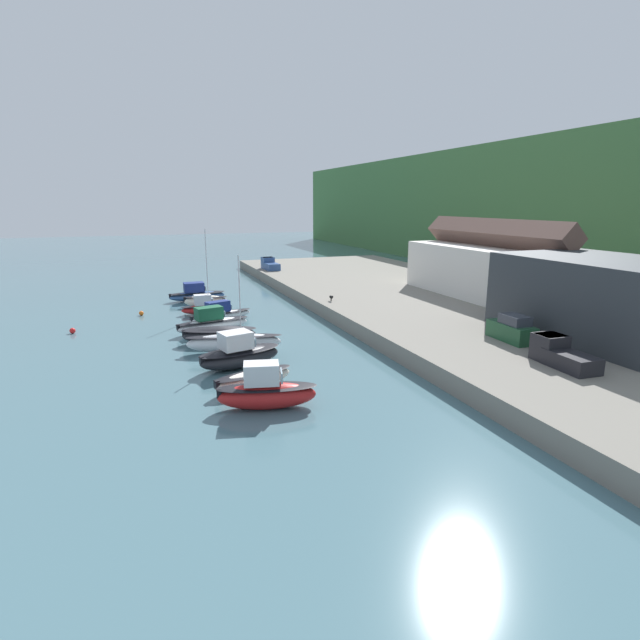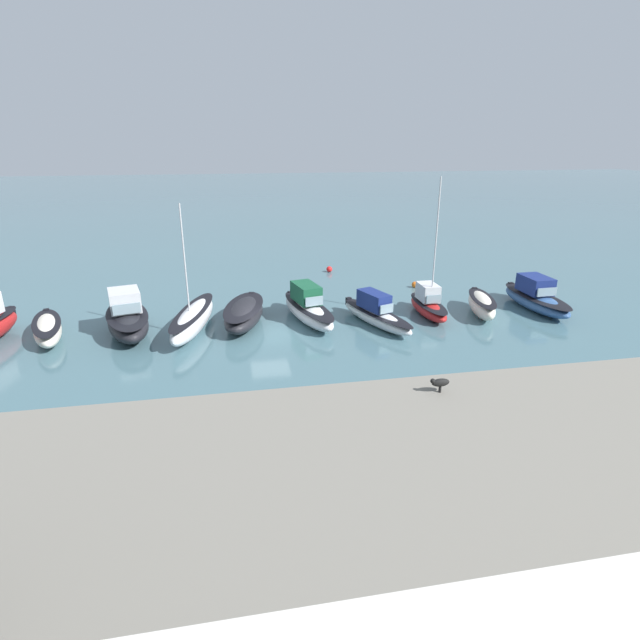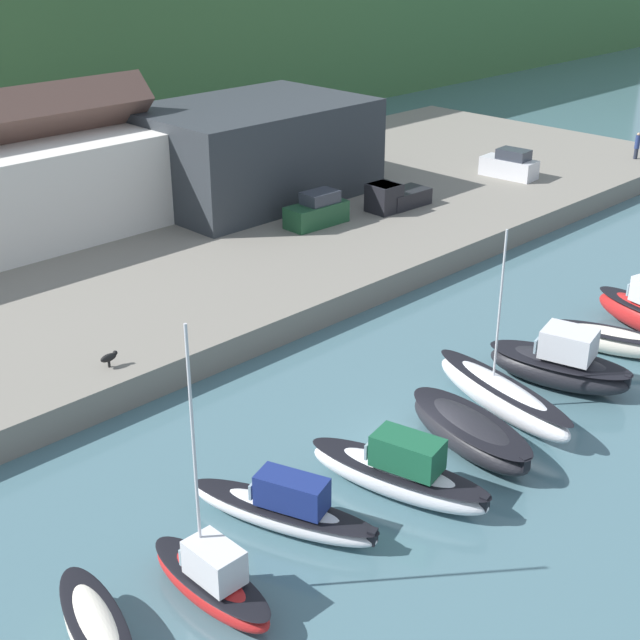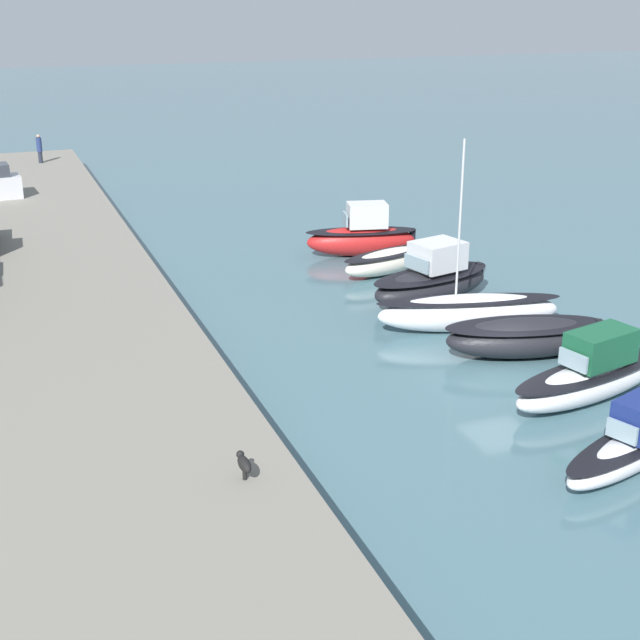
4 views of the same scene
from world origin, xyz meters
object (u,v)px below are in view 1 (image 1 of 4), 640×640
at_px(mooring_buoy_0, 73,331).
at_px(pickup_truck_1, 270,264).
at_px(moored_boat_5, 219,335).
at_px(mooring_buoy_1, 141,313).
at_px(moored_boat_4, 212,323).
at_px(moored_boat_9, 266,392).
at_px(moored_boat_0, 197,294).
at_px(dog_on_quay, 331,297).
at_px(pickup_truck_0, 560,353).
at_px(moored_boat_3, 220,314).
at_px(moored_boat_6, 234,342).
at_px(moored_boat_8, 253,379).
at_px(parked_car_1, 512,329).
at_px(moored_boat_7, 239,354).
at_px(moored_boat_1, 206,301).
at_px(moored_boat_2, 205,307).

bearing_deg(mooring_buoy_0, pickup_truck_1, 136.48).
height_order(moored_boat_5, mooring_buoy_1, moored_boat_5).
distance_m(moored_boat_4, moored_boat_9, 19.94).
height_order(moored_boat_9, mooring_buoy_1, moored_boat_9).
xyz_separation_m(moored_boat_0, mooring_buoy_1, (6.64, -6.88, -0.60)).
bearing_deg(dog_on_quay, moored_boat_9, 58.62).
bearing_deg(moored_boat_0, pickup_truck_0, 24.75).
relative_size(moored_boat_4, mooring_buoy_0, 13.96).
xyz_separation_m(pickup_truck_1, mooring_buoy_1, (22.67, -20.80, -2.04)).
height_order(moored_boat_3, moored_boat_6, moored_boat_6).
height_order(moored_boat_8, mooring_buoy_0, moored_boat_8).
relative_size(moored_boat_8, mooring_buoy_1, 11.77).
xyz_separation_m(moored_boat_4, moored_boat_9, (19.93, 0.31, 0.17)).
xyz_separation_m(pickup_truck_0, pickup_truck_1, (-55.79, -5.82, 0.00)).
height_order(moored_boat_4, moored_boat_9, moored_boat_9).
distance_m(parked_car_1, pickup_truck_0, 6.22).
bearing_deg(moored_boat_4, moored_boat_9, -12.16).
distance_m(moored_boat_6, parked_car_1, 22.80).
distance_m(moored_boat_6, moored_boat_7, 4.07).
distance_m(pickup_truck_0, mooring_buoy_1, 42.54).
height_order(moored_boat_1, moored_boat_4, moored_boat_4).
relative_size(moored_boat_2, dog_on_quay, 10.86).
distance_m(moored_boat_7, moored_boat_8, 4.77).
height_order(moored_boat_3, dog_on_quay, moored_boat_3).
distance_m(moored_boat_5, pickup_truck_0, 27.62).
bearing_deg(pickup_truck_1, moored_boat_6, -111.84).
distance_m(moored_boat_6, pickup_truck_0, 24.95).
distance_m(moored_boat_8, parked_car_1, 21.19).
xyz_separation_m(moored_boat_7, mooring_buoy_0, (-15.72, -13.14, -0.78)).
bearing_deg(mooring_buoy_0, moored_boat_6, 49.17).
bearing_deg(moored_boat_1, moored_boat_6, 13.83).
distance_m(moored_boat_1, pickup_truck_0, 40.15).
relative_size(moored_boat_6, moored_boat_8, 1.36).
bearing_deg(moored_boat_4, moored_boat_8, -11.87).
xyz_separation_m(moored_boat_8, pickup_truck_0, (6.66, 19.91, 1.62)).
bearing_deg(moored_boat_3, pickup_truck_0, 14.57).
distance_m(moored_boat_5, moored_boat_8, 12.06).
height_order(moored_boat_0, moored_boat_9, moored_boat_9).
relative_size(moored_boat_3, moored_boat_7, 1.05).
height_order(moored_boat_6, parked_car_1, moored_boat_6).
xyz_separation_m(pickup_truck_0, mooring_buoy_0, (-27.13, -33.03, -2.03)).
height_order(moored_boat_6, pickup_truck_1, moored_boat_6).
bearing_deg(moored_boat_5, pickup_truck_0, 59.85).
height_order(moored_boat_3, pickup_truck_0, pickup_truck_0).
height_order(parked_car_1, pickup_truck_1, parked_car_1).
distance_m(moored_boat_9, pickup_truck_1, 54.58).
relative_size(moored_boat_4, moored_boat_7, 1.09).
xyz_separation_m(moored_boat_6, moored_boat_8, (8.80, -0.38, -0.20)).
relative_size(moored_boat_8, parked_car_1, 1.42).
height_order(moored_boat_4, pickup_truck_1, pickup_truck_1).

